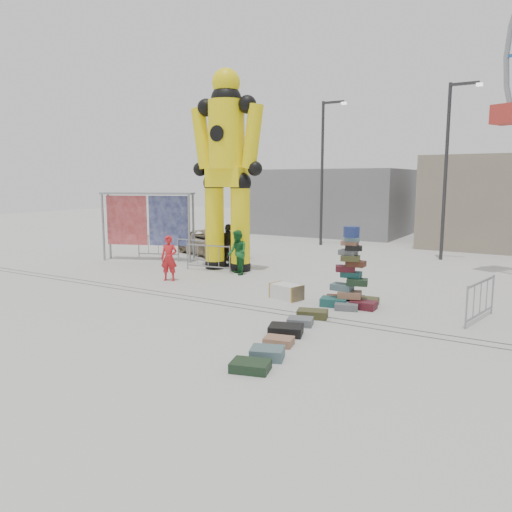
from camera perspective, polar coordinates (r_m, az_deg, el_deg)
The scene contains 24 objects.
ground at distance 14.04m, azimuth -2.42°, elevation -6.61°, with size 90.00×90.00×0.00m, color #9E9E99.
track_line_near at distance 14.52m, azimuth -1.11°, elevation -6.06°, with size 40.00×0.04×0.01m, color #47443F.
track_line_far at distance 14.85m, azimuth -0.29°, elevation -5.73°, with size 40.00×0.04×0.01m, color #47443F.
building_left at distance 35.95m, azimuth 9.04°, elevation 6.18°, with size 10.00×8.00×4.40m, color gray.
lamp_post_right at distance 24.69m, azimuth 21.12°, elevation 9.92°, with size 1.41×0.25×8.00m.
lamp_post_left at distance 28.66m, azimuth 7.74°, elevation 10.16°, with size 1.41×0.25×8.00m.
suitcase_tower at distance 14.98m, azimuth 10.69°, elevation -3.17°, with size 1.70×1.50×2.37m.
crash_test_dummy at distance 20.52m, azimuth -3.37°, elevation 10.58°, with size 3.30×1.46×8.32m.
banner_scaffold at distance 23.41m, azimuth -12.29°, elevation 5.20°, with size 4.31×2.22×3.14m.
steamer_trunk at distance 15.72m, azimuth 3.50°, elevation -4.09°, with size 0.99×0.57×0.46m, color silver.
row_case_0 at distance 13.68m, azimuth 6.47°, elevation -6.59°, with size 0.81×0.48×0.22m, color #434321.
row_case_1 at distance 12.98m, azimuth 5.08°, elevation -7.46°, with size 0.64×0.50×0.20m, color slate.
row_case_2 at distance 12.17m, azimuth 3.43°, elevation -8.44°, with size 0.80×0.60×0.24m, color black.
row_case_3 at distance 11.44m, azimuth 2.62°, elevation -9.71°, with size 0.65×0.46×0.19m, color #9A6A4E.
row_case_4 at distance 10.60m, azimuth 1.29°, elevation -11.04°, with size 0.69×0.54×0.24m, color slate.
row_case_5 at distance 9.98m, azimuth -0.65°, elevation -12.47°, with size 0.75×0.55×0.20m, color #1C321E.
barricade_dummy_a at distance 24.38m, azimuth -11.10°, elevation 1.09°, with size 2.00×0.10×1.10m, color gray, non-canonical shape.
barricade_dummy_b at distance 22.40m, azimuth -6.88°, elevation 0.53°, with size 2.00×0.10×1.10m, color gray, non-canonical shape.
barricade_dummy_c at distance 20.55m, azimuth -5.49°, elevation -0.18°, with size 2.00×0.10×1.10m, color gray, non-canonical shape.
barricade_wheel_front at distance 14.46m, azimuth 24.25°, elevation -4.68°, with size 2.00×0.10×1.10m, color gray, non-canonical shape.
pedestrian_red at distance 18.67m, azimuth -9.91°, elevation -0.25°, with size 0.61×0.40×1.69m, color red.
pedestrian_green at distance 19.60m, azimuth -2.14°, elevation 0.39°, with size 0.85×0.67×1.76m, color #175F27.
pedestrian_black at distance 21.31m, azimuth -3.16°, elevation 1.19°, with size 1.09×0.45×1.86m, color black.
parked_suv at distance 24.86m, azimuth -4.90°, elevation 1.55°, with size 2.09×4.52×1.26m, color #978661.
Camera 1 is at (7.48, -11.29, 3.70)m, focal length 35.00 mm.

